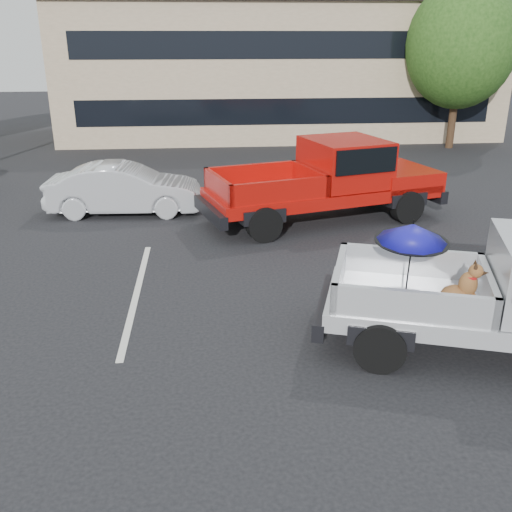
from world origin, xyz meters
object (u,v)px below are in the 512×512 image
object	(u,v)px
tree_back	(344,39)
silver_sedan	(125,189)
tree_right	(461,45)
red_pickup	(337,176)

from	to	relation	value
tree_back	silver_sedan	size ratio (longest dim) A/B	1.73
tree_right	red_pickup	bearing A→B (deg)	-126.69
tree_back	silver_sedan	xyz separation A→B (m)	(-9.83, -16.66, -3.73)
tree_right	tree_back	distance (m)	8.55
tree_back	red_pickup	world-z (taller)	tree_back
tree_right	silver_sedan	distance (m)	15.87
tree_back	silver_sedan	world-z (taller)	tree_back
tree_back	red_pickup	distance (m)	18.42
tree_right	silver_sedan	xyz separation A→B (m)	(-12.83, -8.66, -3.53)
tree_right	red_pickup	size ratio (longest dim) A/B	1.01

